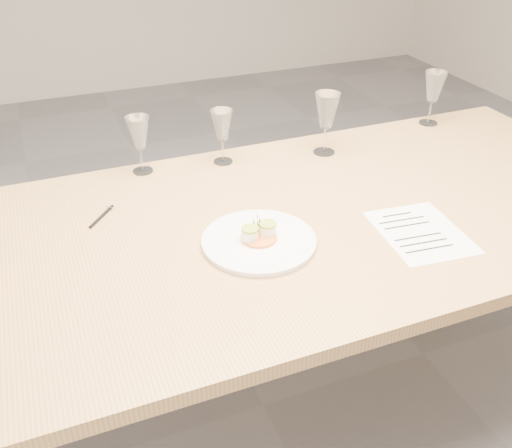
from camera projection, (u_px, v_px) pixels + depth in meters
name	position (u px, v px, depth m)	size (l,w,h in m)	color
ground	(263.00, 405.00, 1.98)	(7.00, 7.00, 0.00)	slate
dining_table	(265.00, 243.00, 1.62)	(2.40, 1.00, 0.75)	tan
dinner_plate	(259.00, 240.00, 1.49)	(0.30, 0.30, 0.08)	white
recipe_sheet	(420.00, 232.00, 1.54)	(0.24, 0.30, 0.00)	white
ballpoint_pen	(102.00, 216.00, 1.61)	(0.08, 0.10, 0.01)	black
wine_glass_1	(139.00, 134.00, 1.78)	(0.07, 0.07, 0.19)	white
wine_glass_2	(222.00, 126.00, 1.84)	(0.07, 0.07, 0.18)	white
wine_glass_3	(327.00, 112.00, 1.89)	(0.09, 0.09, 0.21)	white
wine_glass_4	(434.00, 88.00, 2.12)	(0.08, 0.08, 0.20)	white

